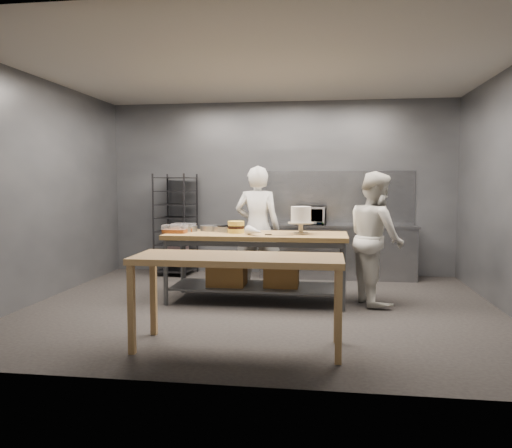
{
  "coord_description": "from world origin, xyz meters",
  "views": [
    {
      "loc": [
        0.81,
        -6.24,
        1.59
      ],
      "look_at": [
        -0.1,
        0.27,
        1.05
      ],
      "focal_mm": 35.0,
      "sensor_mm": 36.0,
      "label": 1
    }
  ],
  "objects": [
    {
      "name": "ground",
      "position": [
        0.0,
        0.0,
        0.0
      ],
      "size": [
        6.0,
        6.0,
        0.0
      ],
      "primitive_type": "plane",
      "color": "black",
      "rests_on": "ground"
    },
    {
      "name": "back_wall",
      "position": [
        0.0,
        2.5,
        1.5
      ],
      "size": [
        6.0,
        0.04,
        3.0
      ],
      "primitive_type": "cube",
      "color": "#4C4F54",
      "rests_on": "ground"
    },
    {
      "name": "work_table",
      "position": [
        -0.14,
        0.32,
        0.57
      ],
      "size": [
        2.4,
        0.9,
        0.92
      ],
      "color": "olive",
      "rests_on": "ground"
    },
    {
      "name": "near_counter",
      "position": [
        -0.02,
        -1.6,
        0.81
      ],
      "size": [
        2.0,
        0.7,
        0.9
      ],
      "color": "olive",
      "rests_on": "ground"
    },
    {
      "name": "back_counter",
      "position": [
        1.0,
        2.18,
        0.45
      ],
      "size": [
        2.6,
        0.6,
        0.9
      ],
      "color": "slate",
      "rests_on": "ground"
    },
    {
      "name": "splashback_panel",
      "position": [
        1.0,
        2.48,
        1.35
      ],
      "size": [
        2.6,
        0.02,
        0.9
      ],
      "primitive_type": "cube",
      "color": "slate",
      "rests_on": "back_counter"
    },
    {
      "name": "speed_rack",
      "position": [
        -1.77,
        2.1,
        0.86
      ],
      "size": [
        0.66,
        0.71,
        1.75
      ],
      "color": "black",
      "rests_on": "ground"
    },
    {
      "name": "chef_behind",
      "position": [
        -0.2,
        1.07,
        0.92
      ],
      "size": [
        0.7,
        0.49,
        1.84
      ],
      "primitive_type": "imported",
      "rotation": [
        0.0,
        0.0,
        3.07
      ],
      "color": "silver",
      "rests_on": "ground"
    },
    {
      "name": "chef_right",
      "position": [
        1.47,
        0.44,
        0.87
      ],
      "size": [
        0.87,
        1.0,
        1.74
      ],
      "primitive_type": "imported",
      "rotation": [
        0.0,
        0.0,
        1.86
      ],
      "color": "silver",
      "rests_on": "ground"
    },
    {
      "name": "microwave",
      "position": [
        0.55,
        2.18,
        1.05
      ],
      "size": [
        0.54,
        0.37,
        0.3
      ],
      "primitive_type": "imported",
      "color": "black",
      "rests_on": "back_counter"
    },
    {
      "name": "frosted_cake_stand",
      "position": [
        0.49,
        0.33,
        1.15
      ],
      "size": [
        0.34,
        0.34,
        0.36
      ],
      "color": "#B4A990",
      "rests_on": "work_table"
    },
    {
      "name": "layer_cake",
      "position": [
        -0.38,
        0.34,
        1.0
      ],
      "size": [
        0.22,
        0.22,
        0.16
      ],
      "color": "gold",
      "rests_on": "work_table"
    },
    {
      "name": "cake_pans",
      "position": [
        -0.75,
        0.53,
        0.96
      ],
      "size": [
        0.82,
        0.37,
        0.07
      ],
      "color": "gray",
      "rests_on": "work_table"
    },
    {
      "name": "piping_bag",
      "position": [
        -0.08,
        0.02,
        0.98
      ],
      "size": [
        0.32,
        0.38,
        0.12
      ],
      "primitive_type": "cone",
      "rotation": [
        1.57,
        0.0,
        0.61
      ],
      "color": "silver",
      "rests_on": "work_table"
    },
    {
      "name": "offset_spatula",
      "position": [
        0.17,
        0.11,
        0.93
      ],
      "size": [
        0.36,
        0.02,
        0.02
      ],
      "color": "slate",
      "rests_on": "work_table"
    },
    {
      "name": "pastry_clamshells",
      "position": [
        -1.18,
        0.35,
        0.98
      ],
      "size": [
        0.36,
        0.46,
        0.11
      ],
      "color": "#9B4E1F",
      "rests_on": "work_table"
    }
  ]
}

